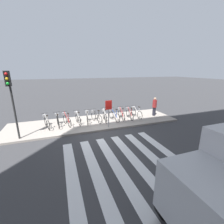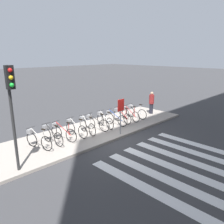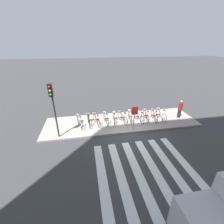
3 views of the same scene
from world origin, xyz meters
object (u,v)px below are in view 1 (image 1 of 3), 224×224
at_px(parked_bicycle_1, 58,120).
at_px(parked_bicycle_7, 114,115).
at_px(parked_bicycle_6, 104,115).
at_px(parked_bicycle_3, 78,118).
at_px(traffic_light, 10,92).
at_px(parked_bicycle_2, 66,119).
at_px(parked_bicycle_8, 121,114).
at_px(sign_post, 109,109).
at_px(parked_bicycle_0, 46,121).
at_px(parked_bicycle_9, 129,113).
at_px(parked_bicycle_4, 87,117).
at_px(parked_bicycle_5, 96,116).
at_px(parked_bicycle_10, 136,112).
at_px(pedestrian, 154,106).

height_order(parked_bicycle_1, parked_bicycle_7, same).
bearing_deg(parked_bicycle_6, parked_bicycle_3, -179.78).
bearing_deg(traffic_light, parked_bicycle_7, 11.96).
bearing_deg(parked_bicycle_6, parked_bicycle_1, -179.70).
relative_size(parked_bicycle_2, parked_bicycle_8, 0.97).
bearing_deg(sign_post, parked_bicycle_7, 56.98).
distance_m(parked_bicycle_0, sign_post, 4.21).
bearing_deg(parked_bicycle_9, traffic_light, -170.16).
height_order(parked_bicycle_7, sign_post, sign_post).
relative_size(parked_bicycle_0, parked_bicycle_1, 0.97).
xyz_separation_m(parked_bicycle_7, parked_bicycle_9, (1.32, -0.00, 0.00)).
bearing_deg(parked_bicycle_9, parked_bicycle_3, 177.81).
distance_m(parked_bicycle_2, parked_bicycle_4, 1.44).
relative_size(parked_bicycle_3, parked_bicycle_5, 1.03).
distance_m(parked_bicycle_5, traffic_light, 5.42).
distance_m(parked_bicycle_9, parked_bicycle_10, 0.64).
relative_size(parked_bicycle_1, parked_bicycle_7, 1.01).
distance_m(parked_bicycle_3, parked_bicycle_5, 1.31).
relative_size(parked_bicycle_2, parked_bicycle_6, 0.97).
bearing_deg(traffic_light, parked_bicycle_2, 28.15).
relative_size(parked_bicycle_1, parked_bicycle_9, 1.00).
distance_m(parked_bicycle_0, parked_bicycle_5, 3.36).
bearing_deg(parked_bicycle_10, parked_bicycle_2, 179.43).
xyz_separation_m(parked_bicycle_4, parked_bicycle_7, (2.00, -0.08, 0.00)).
distance_m(parked_bicycle_7, pedestrian, 3.65).
bearing_deg(parked_bicycle_10, parked_bicycle_7, -177.77).
relative_size(parked_bicycle_1, parked_bicycle_2, 1.03).
bearing_deg(parked_bicycle_2, parked_bicycle_5, -0.41).
xyz_separation_m(parked_bicycle_2, parked_bicycle_7, (3.44, -0.13, 0.00)).
bearing_deg(parked_bicycle_2, traffic_light, -151.85).
xyz_separation_m(parked_bicycle_2, parked_bicycle_10, (5.39, -0.05, 0.00)).
relative_size(parked_bicycle_9, traffic_light, 0.43).
xyz_separation_m(parked_bicycle_8, traffic_light, (-6.76, -1.38, 2.22)).
relative_size(parked_bicycle_3, parked_bicycle_10, 1.00).
bearing_deg(parked_bicycle_3, sign_post, -36.86).
distance_m(parked_bicycle_1, parked_bicycle_2, 0.57).
distance_m(parked_bicycle_9, traffic_light, 7.85).
bearing_deg(parked_bicycle_0, parked_bicycle_4, -0.30).
bearing_deg(parked_bicycle_2, sign_post, -27.57).
height_order(parked_bicycle_1, parked_bicycle_6, same).
relative_size(parked_bicycle_0, sign_post, 0.84).
height_order(parked_bicycle_1, parked_bicycle_4, same).
bearing_deg(parked_bicycle_9, parked_bicycle_1, 178.46).
distance_m(parked_bicycle_0, parked_bicycle_3, 2.05).
bearing_deg(parked_bicycle_6, parked_bicycle_9, -4.58).
bearing_deg(parked_bicycle_2, parked_bicycle_6, 0.54).
relative_size(parked_bicycle_6, parked_bicycle_9, 1.00).
bearing_deg(parked_bicycle_5, sign_post, -68.19).
height_order(parked_bicycle_4, parked_bicycle_10, same).
bearing_deg(parked_bicycle_10, parked_bicycle_4, 179.95).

